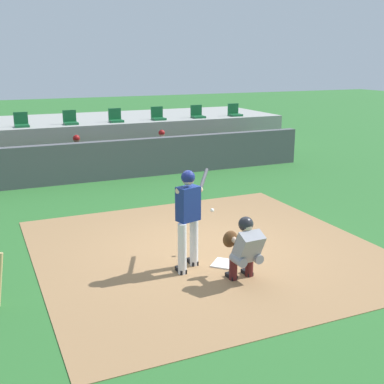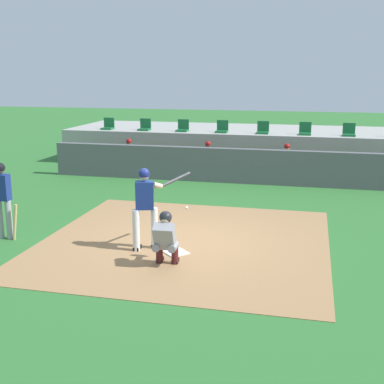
{
  "view_description": "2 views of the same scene",
  "coord_description": "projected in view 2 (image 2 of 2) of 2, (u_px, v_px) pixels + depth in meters",
  "views": [
    {
      "loc": [
        -3.91,
        -8.16,
        3.62
      ],
      "look_at": [
        0.0,
        0.7,
        1.0
      ],
      "focal_mm": 46.3,
      "sensor_mm": 36.0,
      "label": 1
    },
    {
      "loc": [
        2.68,
        -10.64,
        3.78
      ],
      "look_at": [
        0.0,
        0.7,
        1.0
      ],
      "focal_mm": 47.38,
      "sensor_mm": 36.0,
      "label": 2
    }
  ],
  "objects": [
    {
      "name": "ground_plane",
      "position": [
        185.0,
        241.0,
        11.55
      ],
      "size": [
        80.0,
        80.0,
        0.0
      ],
      "primitive_type": "plane",
      "color": "#2D6B2D"
    },
    {
      "name": "dirt_infield",
      "position": [
        185.0,
        241.0,
        11.55
      ],
      "size": [
        6.4,
        6.4,
        0.01
      ],
      "primitive_type": "cube",
      "color": "#9E754C",
      "rests_on": "ground"
    },
    {
      "name": "home_plate",
      "position": [
        176.0,
        252.0,
        10.79
      ],
      "size": [
        0.62,
        0.62,
        0.02
      ],
      "primitive_type": "cube",
      "rotation": [
        0.0,
        0.0,
        0.79
      ],
      "color": "white",
      "rests_on": "dirt_infield"
    },
    {
      "name": "batter_at_plate",
      "position": [
        146.0,
        203.0,
        10.8
      ],
      "size": [
        1.04,
        1.11,
        1.8
      ],
      "color": "silver",
      "rests_on": "ground"
    },
    {
      "name": "catcher_crouched",
      "position": [
        166.0,
        236.0,
        9.99
      ],
      "size": [
        0.5,
        1.77,
        1.13
      ],
      "color": "gray",
      "rests_on": "ground"
    },
    {
      "name": "on_deck_batter",
      "position": [
        3.0,
        196.0,
        11.52
      ],
      "size": [
        0.58,
        0.23,
        1.79
      ],
      "color": "#99999E",
      "rests_on": "ground"
    },
    {
      "name": "dugout_wall",
      "position": [
        230.0,
        166.0,
        17.56
      ],
      "size": [
        13.0,
        0.3,
        1.2
      ],
      "primitive_type": "cube",
      "color": "#59595E",
      "rests_on": "ground"
    },
    {
      "name": "dugout_bench",
      "position": [
        234.0,
        171.0,
        18.6
      ],
      "size": [
        11.8,
        0.44,
        0.45
      ],
      "primitive_type": "cube",
      "color": "olive",
      "rests_on": "ground"
    },
    {
      "name": "dugout_player_0",
      "position": [
        128.0,
        155.0,
        19.26
      ],
      "size": [
        0.49,
        0.7,
        1.3
      ],
      "color": "#939399",
      "rests_on": "ground"
    },
    {
      "name": "dugout_player_1",
      "position": [
        207.0,
        158.0,
        18.57
      ],
      "size": [
        0.49,
        0.7,
        1.3
      ],
      "color": "#939399",
      "rests_on": "ground"
    },
    {
      "name": "dugout_player_2",
      "position": [
        286.0,
        161.0,
        17.93
      ],
      "size": [
        0.49,
        0.7,
        1.3
      ],
      "color": "#939399",
      "rests_on": "ground"
    },
    {
      "name": "stands_platform",
      "position": [
        247.0,
        145.0,
        21.71
      ],
      "size": [
        15.0,
        4.4,
        1.4
      ],
      "primitive_type": "cube",
      "color": "#9E9E99",
      "rests_on": "ground"
    },
    {
      "name": "stadium_seat_0",
      "position": [
        108.0,
        126.0,
        21.34
      ],
      "size": [
        0.46,
        0.46,
        0.48
      ],
      "color": "#196033",
      "rests_on": "stands_platform"
    },
    {
      "name": "stadium_seat_1",
      "position": [
        145.0,
        127.0,
        20.98
      ],
      "size": [
        0.46,
        0.46,
        0.48
      ],
      "color": "#196033",
      "rests_on": "stands_platform"
    },
    {
      "name": "stadium_seat_2",
      "position": [
        183.0,
        128.0,
        20.62
      ],
      "size": [
        0.46,
        0.46,
        0.48
      ],
      "color": "#196033",
      "rests_on": "stands_platform"
    },
    {
      "name": "stadium_seat_3",
      "position": [
        222.0,
        129.0,
        20.25
      ],
      "size": [
        0.46,
        0.46,
        0.48
      ],
      "color": "#196033",
      "rests_on": "stands_platform"
    },
    {
      "name": "stadium_seat_4",
      "position": [
        263.0,
        130.0,
        19.89
      ],
      "size": [
        0.46,
        0.46,
        0.48
      ],
      "color": "#196033",
      "rests_on": "stands_platform"
    },
    {
      "name": "stadium_seat_5",
      "position": [
        305.0,
        131.0,
        19.53
      ],
      "size": [
        0.46,
        0.46,
        0.48
      ],
      "color": "#196033",
      "rests_on": "stands_platform"
    },
    {
      "name": "stadium_seat_6",
      "position": [
        349.0,
        132.0,
        19.16
      ],
      "size": [
        0.46,
        0.46,
        0.48
      ],
      "color": "#196033",
      "rests_on": "stands_platform"
    }
  ]
}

